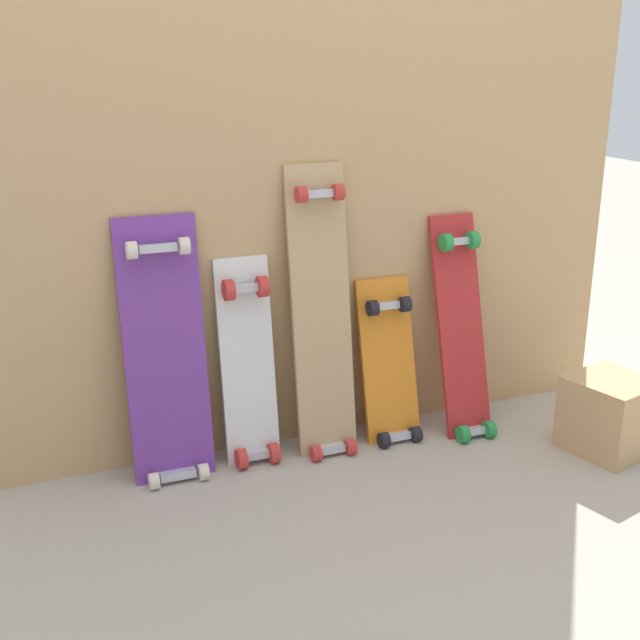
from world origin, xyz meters
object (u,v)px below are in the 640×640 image
skateboard_natural (322,324)px  skateboard_orange (390,371)px  skateboard_red (462,337)px  wooden_crate (610,414)px  skateboard_white (249,371)px  skateboard_purple (166,363)px

skateboard_natural → skateboard_orange: bearing=-1.4°
skateboard_red → wooden_crate: skateboard_red is taller
skateboard_orange → skateboard_red: bearing=-7.6°
skateboard_white → skateboard_red: size_ratio=0.89×
skateboard_purple → wooden_crate: (1.33, -0.37, -0.23)m
skateboard_purple → skateboard_red: 0.97m
skateboard_natural → skateboard_orange: size_ratio=1.64×
skateboard_purple → skateboard_natural: size_ratio=0.87×
skateboard_purple → skateboard_red: (0.97, -0.05, -0.03)m
skateboard_natural → wooden_crate: (0.84, -0.37, -0.30)m
skateboard_orange → skateboard_red: (0.25, -0.03, 0.10)m
skateboard_orange → wooden_crate: size_ratio=2.47×
skateboard_natural → skateboard_orange: (0.24, -0.01, -0.19)m
skateboard_purple → wooden_crate: skateboard_purple is taller
skateboard_red → skateboard_natural: bearing=175.4°
skateboard_red → wooden_crate: size_ratio=3.25×
skateboard_natural → skateboard_red: skateboard_natural is taller
skateboard_purple → skateboard_white: (0.25, 0.01, -0.07)m
skateboard_white → skateboard_natural: 0.27m
skateboard_purple → skateboard_red: bearing=-2.7°
skateboard_natural → wooden_crate: size_ratio=4.04×
skateboard_purple → skateboard_red: size_ratio=1.09×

